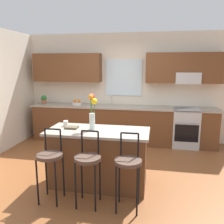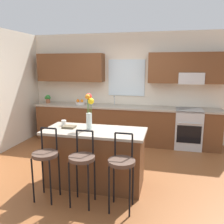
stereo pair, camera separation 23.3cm
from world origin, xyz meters
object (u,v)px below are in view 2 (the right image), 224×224
potted_plant_small (48,98)px  bar_stool_middle (82,161)px  mug_ceramic (64,123)px  bar_stool_near (46,157)px  cookbook (69,127)px  bar_stool_far (122,165)px  oven_range (188,128)px  kitchen_island (95,157)px  fruit_bowl_oranges (80,103)px  flower_vase (89,109)px

potted_plant_small → bar_stool_middle: bearing=-54.2°
bar_stool_middle → mug_ceramic: (-0.59, 0.71, 0.33)m
bar_stool_near → cookbook: bar_stool_near is taller
bar_stool_near → cookbook: (0.11, 0.59, 0.30)m
bar_stool_far → bar_stool_near: bearing=180.0°
bar_stool_far → potted_plant_small: 3.79m
mug_ceramic → bar_stool_near: bearing=-87.1°
oven_range → bar_stool_near: bar_stool_near is taller
kitchen_island → oven_range: bearing=53.9°
kitchen_island → cookbook: (-0.44, 0.02, 0.47)m
oven_range → bar_stool_far: 2.95m
mug_ceramic → potted_plant_small: potted_plant_small is taller
mug_ceramic → potted_plant_small: 2.50m
fruit_bowl_oranges → potted_plant_small: potted_plant_small is taller
oven_range → flower_vase: 2.84m
flower_vase → kitchen_island: bearing=-19.8°
oven_range → fruit_bowl_oranges: 2.74m
oven_range → kitchen_island: 2.70m
bar_stool_near → fruit_bowl_oranges: fruit_bowl_oranges is taller
cookbook → potted_plant_small: size_ratio=0.89×
kitchen_island → cookbook: 0.64m
flower_vase → cookbook: (-0.35, -0.01, -0.30)m
bar_stool_near → fruit_bowl_oranges: (-0.55, 2.78, 0.33)m
kitchen_island → fruit_bowl_oranges: 2.51m
oven_range → mug_ceramic: bearing=-136.9°
cookbook → potted_plant_small: bearing=125.6°
fruit_bowl_oranges → potted_plant_small: size_ratio=1.07×
oven_range → flower_vase: size_ratio=1.62×
bar_stool_middle → kitchen_island: bearing=90.0°
bar_stool_far → cookbook: bar_stool_far is taller
oven_range → mug_ceramic: 3.02m
flower_vase → fruit_bowl_oranges: bearing=114.8°
bar_stool_near → potted_plant_small: (-1.45, 2.78, 0.41)m
cookbook → fruit_bowl_oranges: size_ratio=0.83×
bar_stool_near → bar_stool_far: 1.10m
bar_stool_middle → fruit_bowl_oranges: 3.00m
bar_stool_far → flower_vase: size_ratio=1.84×
oven_range → cookbook: bearing=-133.2°
bar_stool_middle → bar_stool_far: size_ratio=1.00×
bar_stool_far → flower_vase: flower_vase is taller
bar_stool_near → mug_ceramic: size_ratio=11.58×
bar_stool_middle → mug_ceramic: size_ratio=11.58×
kitchen_island → fruit_bowl_oranges: size_ratio=6.66×
oven_range → bar_stool_far: (-1.04, -2.75, 0.18)m
mug_ceramic → potted_plant_small: bearing=124.5°
bar_stool_middle → flower_vase: 0.86m
kitchen_island → mug_ceramic: size_ratio=17.77×
bar_stool_middle → oven_range: bearing=59.9°
oven_range → bar_stool_near: 3.49m
kitchen_island → bar_stool_middle: bearing=-90.0°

